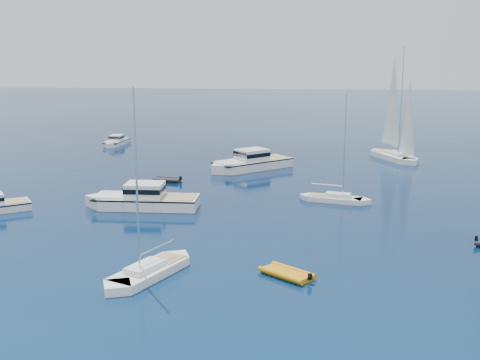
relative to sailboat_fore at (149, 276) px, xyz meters
name	(u,v)px	position (x,y,z in m)	size (l,w,h in m)	color
ground	(225,293)	(5.70, -2.49, 0.00)	(400.00, 400.00, 0.00)	navy
motor_cruiser_centre	(143,207)	(-5.14, 18.23, 0.00)	(3.75, 12.27, 3.22)	white
motor_cruiser_distant	(250,169)	(3.99, 38.81, 0.00)	(3.93, 12.83, 3.37)	white
motor_cruiser_horizon	(116,145)	(-19.64, 57.08, 0.00)	(2.42, 7.89, 2.07)	white
sailboat_fore	(149,276)	(0.00, 0.00, 0.00)	(2.42, 9.29, 13.66)	white
sailboat_centre	(335,202)	(14.13, 22.50, 0.00)	(2.05, 7.88, 11.59)	silver
sailboat_sails_r	(393,159)	(23.85, 48.02, 0.00)	(2.91, 11.18, 16.44)	white
tender_yellow	(287,276)	(9.62, 0.89, 0.00)	(2.17, 4.02, 0.95)	orange
tender_grey_far	(167,182)	(-5.28, 30.28, 0.00)	(1.89, 3.40, 0.95)	black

